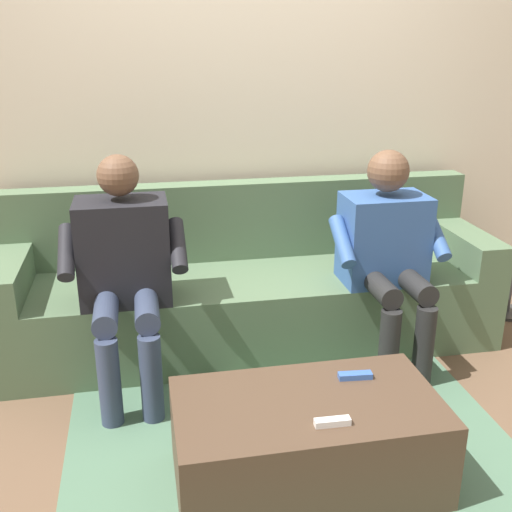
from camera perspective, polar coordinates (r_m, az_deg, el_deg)
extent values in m
plane|color=brown|center=(2.92, 2.01, -14.06)|extent=(8.00, 8.00, 0.00)
cube|color=beige|center=(3.57, -1.98, 13.35)|extent=(5.14, 0.06, 2.45)
cube|color=#516B4C|center=(3.33, -0.27, -5.41)|extent=(2.28, 0.58, 0.41)
cube|color=#516B4C|center=(3.57, -1.36, 0.24)|extent=(2.66, 0.14, 0.85)
cube|color=#516B4C|center=(3.71, 18.85, -2.31)|extent=(0.19, 0.58, 0.59)
cube|color=#516B4C|center=(3.31, -21.85, -5.38)|extent=(0.19, 0.58, 0.59)
cube|color=#4C3828|center=(2.43, 4.74, -16.84)|extent=(0.99, 0.54, 0.36)
cube|color=#335693|center=(3.21, 11.77, 1.58)|extent=(0.42, 0.28, 0.46)
sphere|color=brown|center=(3.12, 12.22, 7.76)|extent=(0.21, 0.21, 0.21)
cylinder|color=black|center=(3.15, 14.34, -2.40)|extent=(0.11, 0.37, 0.11)
cylinder|color=black|center=(3.08, 11.29, -2.67)|extent=(0.11, 0.37, 0.11)
cylinder|color=black|center=(3.11, 15.36, -8.15)|extent=(0.10, 0.10, 0.41)
cylinder|color=black|center=(3.03, 12.27, -8.56)|extent=(0.10, 0.10, 0.41)
cylinder|color=#335693|center=(3.24, 16.40, 1.85)|extent=(0.08, 0.27, 0.22)
cylinder|color=#335693|center=(3.05, 8.05, 1.36)|extent=(0.08, 0.27, 0.22)
cube|color=black|center=(2.97, -12.23, 0.44)|extent=(0.43, 0.28, 0.50)
sphere|color=brown|center=(2.87, -12.76, 7.34)|extent=(0.19, 0.19, 0.19)
cylinder|color=#333D56|center=(2.84, -10.17, -4.52)|extent=(0.11, 0.42, 0.11)
cylinder|color=#333D56|center=(2.85, -13.79, -4.75)|extent=(0.11, 0.42, 0.11)
cylinder|color=#333D56|center=(2.78, -9.73, -11.20)|extent=(0.10, 0.10, 0.41)
cylinder|color=#333D56|center=(2.79, -13.50, -11.42)|extent=(0.10, 0.10, 0.41)
cylinder|color=black|center=(2.88, -7.31, 1.00)|extent=(0.08, 0.27, 0.22)
cylinder|color=black|center=(2.90, -17.25, 0.35)|extent=(0.08, 0.27, 0.22)
cube|color=white|center=(2.21, 7.14, -15.10)|extent=(0.13, 0.04, 0.02)
cube|color=#3860B7|center=(2.48, 9.23, -10.95)|extent=(0.14, 0.05, 0.02)
cube|color=#4C7056|center=(2.66, 3.68, -17.87)|extent=(1.87, 1.77, 0.01)
cylinder|color=#2D2D2D|center=(4.12, 22.31, -4.86)|extent=(0.24, 0.24, 0.02)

